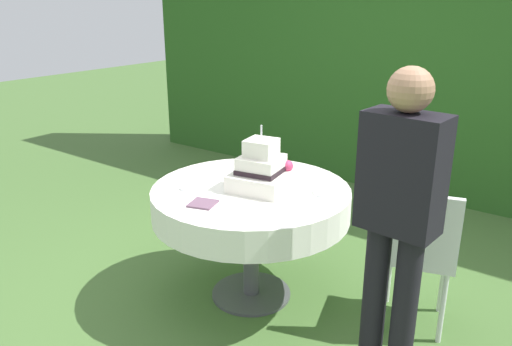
# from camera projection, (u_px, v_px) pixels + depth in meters

# --- Properties ---
(ground_plane) EXTENTS (20.00, 20.00, 0.00)m
(ground_plane) POSITION_uv_depth(u_px,v_px,m) (251.00, 294.00, 3.38)
(ground_plane) COLOR #476B33
(foliage_hedge) EXTENTS (6.26, 0.49, 2.92)m
(foliage_hedge) POSITION_uv_depth(u_px,v_px,m) (412.00, 42.00, 4.87)
(foliage_hedge) COLOR #28561E
(foliage_hedge) RESTS_ON ground_plane
(cake_table) EXTENTS (1.23, 1.23, 0.76)m
(cake_table) POSITION_uv_depth(u_px,v_px,m) (251.00, 203.00, 3.16)
(cake_table) COLOR #4C4C51
(cake_table) RESTS_ON ground_plane
(wedding_cake) EXTENTS (0.38, 0.38, 0.40)m
(wedding_cake) POSITION_uv_depth(u_px,v_px,m) (262.00, 171.00, 3.08)
(wedding_cake) COLOR white
(wedding_cake) RESTS_ON cake_table
(serving_plate_near) EXTENTS (0.15, 0.15, 0.01)m
(serving_plate_near) POSITION_uv_depth(u_px,v_px,m) (325.00, 193.00, 3.04)
(serving_plate_near) COLOR white
(serving_plate_near) RESTS_ON cake_table
(serving_plate_far) EXTENTS (0.11, 0.11, 0.01)m
(serving_plate_far) POSITION_uv_depth(u_px,v_px,m) (189.00, 188.00, 3.11)
(serving_plate_far) COLOR white
(serving_plate_far) RESTS_ON cake_table
(serving_plate_left) EXTENTS (0.12, 0.12, 0.01)m
(serving_plate_left) POSITION_uv_depth(u_px,v_px,m) (262.00, 171.00, 3.42)
(serving_plate_left) COLOR white
(serving_plate_left) RESTS_ON cake_table
(napkin_stack) EXTENTS (0.18, 0.18, 0.01)m
(napkin_stack) POSITION_uv_depth(u_px,v_px,m) (203.00, 204.00, 2.88)
(napkin_stack) COLOR #6B4C60
(napkin_stack) RESTS_ON cake_table
(garden_chair) EXTENTS (0.50, 0.50, 0.89)m
(garden_chair) POSITION_uv_depth(u_px,v_px,m) (419.00, 247.00, 2.86)
(garden_chair) COLOR white
(garden_chair) RESTS_ON ground_plane
(standing_person) EXTENTS (0.38, 0.23, 1.60)m
(standing_person) POSITION_uv_depth(u_px,v_px,m) (398.00, 214.00, 2.33)
(standing_person) COLOR black
(standing_person) RESTS_ON ground_plane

